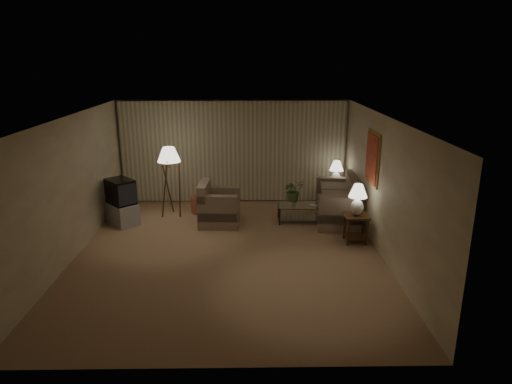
% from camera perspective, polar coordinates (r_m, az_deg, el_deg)
% --- Properties ---
extents(ground, '(7.00, 7.00, 0.00)m').
position_cam_1_polar(ground, '(9.21, -3.43, -7.61)').
color(ground, tan).
rests_on(ground, ground).
extents(room_shell, '(6.04, 7.02, 2.72)m').
position_cam_1_polar(room_shell, '(10.11, -3.11, 5.05)').
color(room_shell, beige).
rests_on(room_shell, ground).
extents(sofa, '(2.06, 1.34, 0.82)m').
position_cam_1_polar(sofa, '(11.01, 10.07, -1.42)').
color(sofa, gray).
rests_on(sofa, ground).
extents(armchair, '(1.04, 1.00, 0.79)m').
position_cam_1_polar(armchair, '(10.62, -4.60, -1.97)').
color(armchair, gray).
rests_on(armchair, ground).
extents(side_table_near, '(0.49, 0.49, 0.60)m').
position_cam_1_polar(side_table_near, '(9.79, 12.39, -3.91)').
color(side_table_near, '#36210E').
rests_on(side_table_near, ground).
extents(side_table_far, '(0.44, 0.37, 0.60)m').
position_cam_1_polar(side_table_far, '(11.99, 9.88, 0.00)').
color(side_table_far, '#36210E').
rests_on(side_table_far, ground).
extents(table_lamp_near, '(0.39, 0.39, 0.67)m').
position_cam_1_polar(table_lamp_near, '(9.61, 12.60, -0.61)').
color(table_lamp_near, white).
rests_on(table_lamp_near, side_table_near).
extents(table_lamp_far, '(0.36, 0.36, 0.62)m').
position_cam_1_polar(table_lamp_far, '(11.84, 10.02, 2.67)').
color(table_lamp_far, white).
rests_on(table_lamp_far, side_table_far).
extents(coffee_table, '(1.11, 0.60, 0.41)m').
position_cam_1_polar(coffee_table, '(10.82, 5.46, -2.30)').
color(coffee_table, silver).
rests_on(coffee_table, ground).
extents(tv_cabinet, '(1.28, 1.28, 0.50)m').
position_cam_1_polar(tv_cabinet, '(11.10, -16.36, -2.58)').
color(tv_cabinet, '#9F9FA1').
rests_on(tv_cabinet, ground).
extents(crt_tv, '(1.14, 1.14, 0.57)m').
position_cam_1_polar(crt_tv, '(10.94, -16.59, 0.07)').
color(crt_tv, black).
rests_on(crt_tv, tv_cabinet).
extents(floor_lamp, '(0.55, 0.55, 1.71)m').
position_cam_1_polar(floor_lamp, '(11.19, -10.68, 1.44)').
color(floor_lamp, '#36210E').
rests_on(floor_lamp, ground).
extents(ottoman, '(0.81, 0.81, 0.41)m').
position_cam_1_polar(ottoman, '(11.52, -6.61, -1.53)').
color(ottoman, '#9C4C34').
rests_on(ottoman, ground).
extents(vase, '(0.16, 0.16, 0.16)m').
position_cam_1_polar(vase, '(10.73, 4.70, -1.20)').
color(vase, white).
rests_on(vase, coffee_table).
extents(flowers, '(0.56, 0.52, 0.51)m').
position_cam_1_polar(flowers, '(10.63, 4.74, 0.54)').
color(flowers, '#46662D').
rests_on(flowers, vase).
extents(book, '(0.22, 0.25, 0.02)m').
position_cam_1_polar(book, '(10.71, 6.87, -1.72)').
color(book, olive).
rests_on(book, coffee_table).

